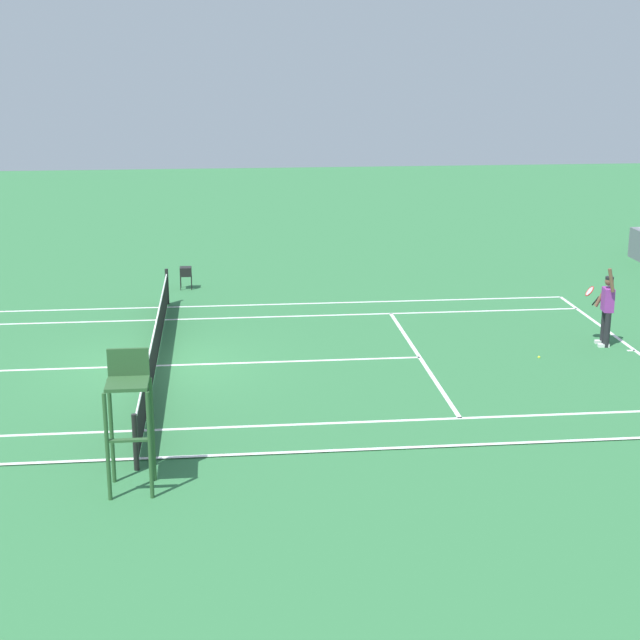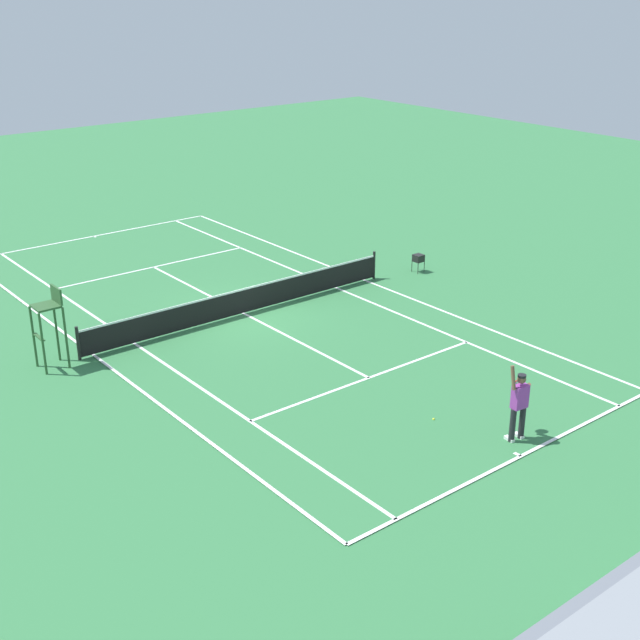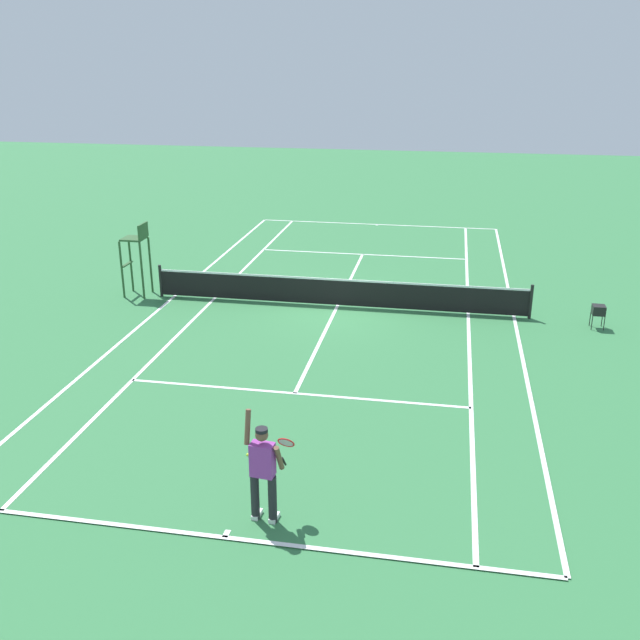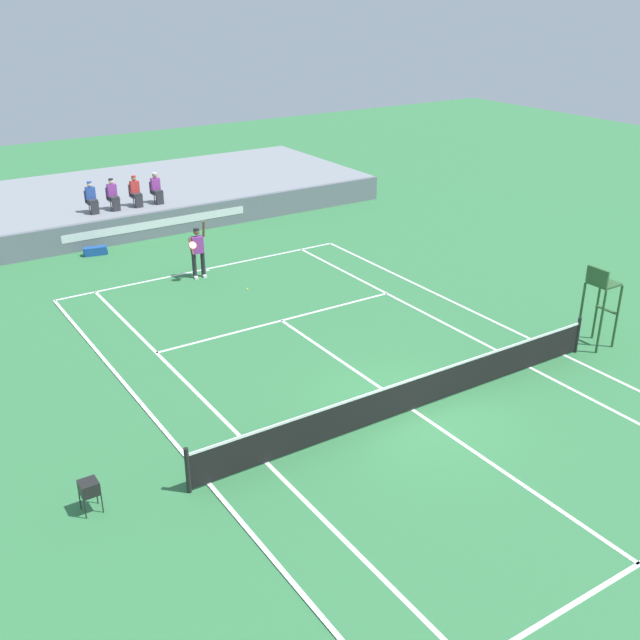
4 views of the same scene
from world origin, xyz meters
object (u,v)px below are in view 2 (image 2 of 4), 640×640
tennis_player (519,404)px  tennis_ball (434,419)px  ball_hopper (418,258)px  umpire_chair (50,318)px

tennis_player → tennis_ball: size_ratio=30.63×
tennis_player → tennis_ball: (0.87, -1.98, -0.96)m
tennis_player → ball_hopper: bearing=-124.0°
umpire_chair → ball_hopper: bearing=178.0°
tennis_ball → ball_hopper: bearing=-132.8°
tennis_ball → umpire_chair: size_ratio=0.03×
tennis_ball → umpire_chair: bearing=-55.6°
tennis_player → umpire_chair: 13.41m
tennis_ball → umpire_chair: umpire_chair is taller
umpire_chair → ball_hopper: size_ratio=3.49×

